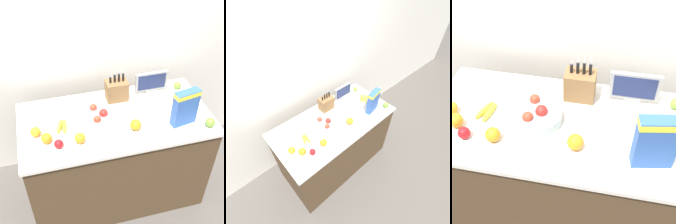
# 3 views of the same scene
# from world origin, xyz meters

# --- Properties ---
(ground_plane) EXTENTS (14.00, 14.00, 0.00)m
(ground_plane) POSITION_xyz_m (0.00, 0.00, 0.00)
(ground_plane) COLOR #514C47
(wall_back) EXTENTS (9.00, 0.06, 2.60)m
(wall_back) POSITION_xyz_m (0.00, 0.60, 1.30)
(wall_back) COLOR silver
(wall_back) RESTS_ON ground_plane
(counter) EXTENTS (1.53, 0.77, 0.93)m
(counter) POSITION_xyz_m (0.00, 0.00, 0.47)
(counter) COLOR #4C3823
(counter) RESTS_ON ground_plane
(knife_block) EXTENTS (0.18, 0.13, 0.29)m
(knife_block) POSITION_xyz_m (0.07, 0.24, 1.02)
(knife_block) COLOR brown
(knife_block) RESTS_ON counter
(small_monitor) EXTENTS (0.29, 0.03, 0.20)m
(small_monitor) POSITION_xyz_m (0.39, 0.25, 1.04)
(small_monitor) COLOR gray
(small_monitor) RESTS_ON counter
(cereal_box) EXTENTS (0.21, 0.11, 0.30)m
(cereal_box) POSITION_xyz_m (0.49, -0.18, 1.10)
(cereal_box) COLOR #2D56A8
(cereal_box) RESTS_ON counter
(fruit_bowl) EXTENTS (0.29, 0.29, 0.12)m
(fruit_bowl) POSITION_xyz_m (-0.13, -0.01, 0.97)
(fruit_bowl) COLOR #99B2B7
(fruit_bowl) RESTS_ON counter
(banana_bunch_left) EXTENTS (0.11, 0.17, 0.03)m
(banana_bunch_left) POSITION_xyz_m (-0.43, -0.01, 0.95)
(banana_bunch_left) COLOR yellow
(banana_bunch_left) RESTS_ON counter
(banana_bunch_right) EXTENTS (0.21, 0.20, 0.04)m
(banana_bunch_right) POSITION_xyz_m (0.60, 0.04, 0.95)
(banana_bunch_right) COLOR yellow
(banana_bunch_right) RESTS_ON counter
(apple_by_knife_block) EXTENTS (0.07, 0.07, 0.07)m
(apple_by_knife_block) POSITION_xyz_m (-0.47, -0.20, 0.97)
(apple_by_knife_block) COLOR #A31419
(apple_by_knife_block) RESTS_ON counter
(apple_middle) EXTENTS (0.07, 0.07, 0.07)m
(apple_middle) POSITION_xyz_m (0.68, -0.27, 0.97)
(apple_middle) COLOR #6B9E33
(apple_middle) RESTS_ON counter
(apple_near_bananas) EXTENTS (0.07, 0.07, 0.07)m
(apple_near_bananas) POSITION_xyz_m (0.63, 0.25, 0.97)
(apple_near_bananas) COLOR #6B9E33
(apple_near_bananas) RESTS_ON counter
(orange_by_cereal) EXTENTS (0.08, 0.08, 0.08)m
(orange_by_cereal) POSITION_xyz_m (-0.62, -0.04, 0.97)
(orange_by_cereal) COLOR orange
(orange_by_cereal) RESTS_ON counter
(orange_mid_left) EXTENTS (0.08, 0.08, 0.08)m
(orange_mid_left) POSITION_xyz_m (-0.32, -0.19, 0.97)
(orange_mid_left) COLOR orange
(orange_mid_left) RESTS_ON counter
(orange_front_center) EXTENTS (0.09, 0.09, 0.09)m
(orange_front_center) POSITION_xyz_m (0.11, -0.16, 0.98)
(orange_front_center) COLOR orange
(orange_front_center) RESTS_ON counter
(orange_near_bowl) EXTENTS (0.08, 0.08, 0.08)m
(orange_near_bowl) POSITION_xyz_m (-0.55, -0.13, 0.97)
(orange_near_bowl) COLOR orange
(orange_near_bowl) RESTS_ON counter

